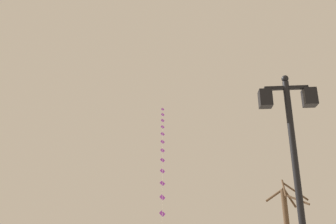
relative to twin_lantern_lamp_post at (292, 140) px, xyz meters
name	(u,v)px	position (x,y,z in m)	size (l,w,h in m)	color
twin_lantern_lamp_post	(292,140)	(0.00, 0.00, 0.00)	(1.26, 0.28, 4.98)	black
kite_train	(163,153)	(-4.82, 19.61, 4.08)	(1.95, 17.04, 14.24)	brown
bare_tree	(287,220)	(2.38, 11.33, -1.32)	(1.98, 1.53, 4.16)	#4C3826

